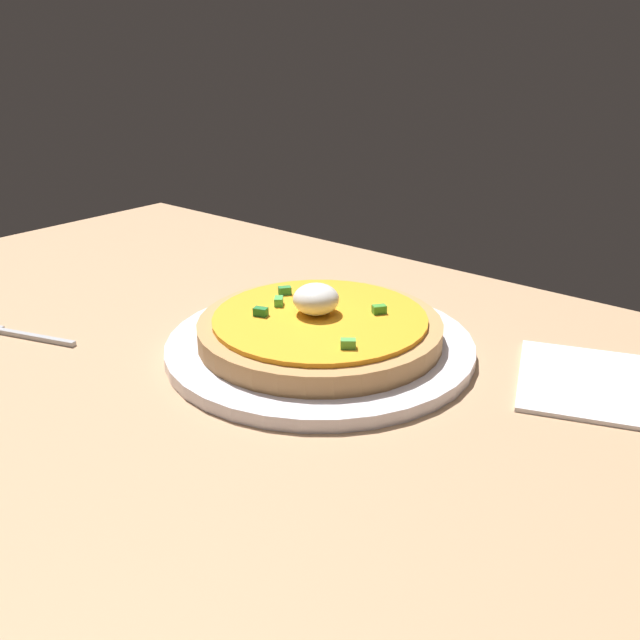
{
  "coord_description": "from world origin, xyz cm",
  "views": [
    {
      "loc": [
        -44.4,
        32.79,
        30.91
      ],
      "look_at": [
        -7.83,
        -11.67,
        6.56
      ],
      "focal_mm": 37.37,
      "sensor_mm": 36.0,
      "label": 1
    }
  ],
  "objects_px": {
    "plate": "(320,345)",
    "napkin": "(601,384)",
    "pizza": "(320,327)",
    "fork": "(16,334)"
  },
  "relations": [
    {
      "from": "plate",
      "to": "napkin",
      "type": "height_order",
      "value": "plate"
    },
    {
      "from": "napkin",
      "to": "fork",
      "type": "bearing_deg",
      "value": 28.62
    },
    {
      "from": "fork",
      "to": "napkin",
      "type": "distance_m",
      "value": 0.56
    },
    {
      "from": "plate",
      "to": "napkin",
      "type": "bearing_deg",
      "value": -156.62
    },
    {
      "from": "pizza",
      "to": "napkin",
      "type": "relative_size",
      "value": 1.7
    },
    {
      "from": "pizza",
      "to": "napkin",
      "type": "distance_m",
      "value": 0.25
    },
    {
      "from": "plate",
      "to": "pizza",
      "type": "xyz_separation_m",
      "value": [
        0.0,
        -0.0,
        0.02
      ]
    },
    {
      "from": "fork",
      "to": "napkin",
      "type": "xyz_separation_m",
      "value": [
        -0.49,
        -0.27,
        -0.0
      ]
    },
    {
      "from": "fork",
      "to": "napkin",
      "type": "relative_size",
      "value": 0.86
    },
    {
      "from": "pizza",
      "to": "fork",
      "type": "relative_size",
      "value": 1.96
    }
  ]
}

